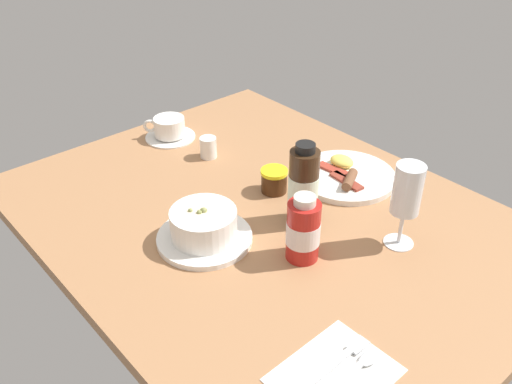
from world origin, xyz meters
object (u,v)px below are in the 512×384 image
at_px(cutlery_setting, 337,373).
at_px(coffee_cup, 169,129).
at_px(creamer_jug, 209,147).
at_px(breakfast_plate, 345,175).
at_px(wine_glass, 407,193).
at_px(porridge_bowl, 204,226).
at_px(sauce_bottle_brown, 303,187).
at_px(jam_jar, 274,180).
at_px(sauce_bottle_red, 303,230).

relative_size(cutlery_setting, coffee_cup, 1.37).
relative_size(creamer_jug, breakfast_plate, 0.25).
bearing_deg(cutlery_setting, wine_glass, 111.95).
bearing_deg(breakfast_plate, porridge_bowl, -94.29).
distance_m(porridge_bowl, wine_glass, 0.40).
distance_m(coffee_cup, sauce_bottle_brown, 0.50).
xyz_separation_m(coffee_cup, breakfast_plate, (0.45, 0.19, -0.02)).
bearing_deg(porridge_bowl, creamer_jug, 141.35).
relative_size(wine_glass, jam_jar, 2.90).
relative_size(cutlery_setting, wine_glass, 1.02).
bearing_deg(breakfast_plate, creamer_jug, -148.93).
xyz_separation_m(cutlery_setting, creamer_jug, (-0.66, 0.26, 0.02)).
distance_m(porridge_bowl, sauce_bottle_brown, 0.22).
relative_size(creamer_jug, jam_jar, 0.95).
bearing_deg(sauce_bottle_brown, sauce_bottle_red, -44.92).
relative_size(sauce_bottle_brown, breakfast_plate, 0.78).
bearing_deg(jam_jar, porridge_bowl, -79.38).
bearing_deg(cutlery_setting, sauce_bottle_red, 145.74).
xyz_separation_m(creamer_jug, sauce_bottle_red, (0.43, -0.10, 0.04)).
distance_m(coffee_cup, breakfast_plate, 0.49).
relative_size(cutlery_setting, sauce_bottle_red, 1.31).
xyz_separation_m(porridge_bowl, cutlery_setting, (0.39, -0.05, -0.03)).
bearing_deg(creamer_jug, wine_glass, 7.83).
xyz_separation_m(coffee_cup, jam_jar, (0.37, 0.03, 0.00)).
bearing_deg(sauce_bottle_brown, cutlery_setting, -37.42).
bearing_deg(breakfast_plate, jam_jar, -113.96).
bearing_deg(breakfast_plate, sauce_bottle_red, -64.38).
distance_m(wine_glass, sauce_bottle_red, 0.21).
relative_size(coffee_cup, creamer_jug, 2.29).
bearing_deg(jam_jar, breakfast_plate, 66.04).
bearing_deg(sauce_bottle_red, creamer_jug, 166.63).
bearing_deg(sauce_bottle_red, sauce_bottle_brown, 135.08).
relative_size(porridge_bowl, breakfast_plate, 0.82).
bearing_deg(sauce_bottle_brown, jam_jar, 164.40).
distance_m(porridge_bowl, coffee_cup, 0.46).
height_order(coffee_cup, creamer_jug, same).
distance_m(creamer_jug, jam_jar, 0.22).
height_order(jam_jar, sauce_bottle_brown, sauce_bottle_brown).
distance_m(sauce_bottle_red, breakfast_plate, 0.32).
distance_m(coffee_cup, creamer_jug, 0.15).
bearing_deg(porridge_bowl, sauce_bottle_brown, 67.63).
bearing_deg(jam_jar, creamer_jug, -175.99).
bearing_deg(porridge_bowl, cutlery_setting, -6.74).
bearing_deg(creamer_jug, cutlery_setting, -21.44).
xyz_separation_m(cutlery_setting, wine_glass, (-0.13, 0.33, 0.12)).
xyz_separation_m(coffee_cup, sauce_bottle_brown, (0.50, -0.00, 0.06)).
bearing_deg(coffee_cup, porridge_bowl, -25.28).
bearing_deg(jam_jar, cutlery_setting, -32.16).
xyz_separation_m(porridge_bowl, sauce_bottle_brown, (0.08, 0.19, 0.05)).
relative_size(porridge_bowl, jam_jar, 3.13).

